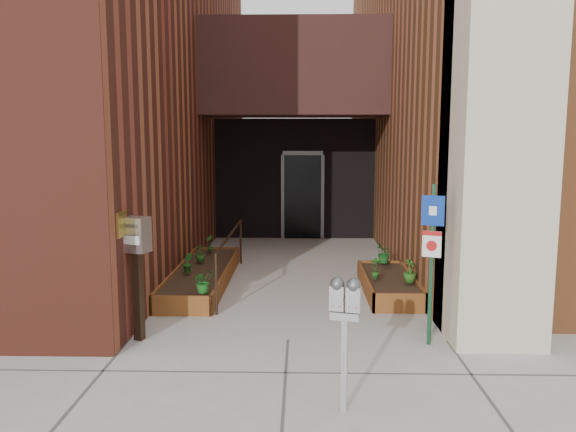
{
  "coord_description": "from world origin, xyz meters",
  "views": [
    {
      "loc": [
        0.16,
        -6.77,
        2.53
      ],
      "look_at": [
        -0.04,
        1.8,
        1.33
      ],
      "focal_mm": 35.0,
      "sensor_mm": 36.0,
      "label": 1
    }
  ],
  "objects": [
    {
      "name": "planter_left",
      "position": [
        -1.55,
        2.7,
        0.13
      ],
      "size": [
        0.9,
        3.6,
        0.3
      ],
      "color": "brown",
      "rests_on": "ground"
    },
    {
      "name": "shrub_left_d",
      "position": [
        -1.63,
        3.99,
        0.48
      ],
      "size": [
        0.25,
        0.25,
        0.35
      ],
      "primitive_type": "imported",
      "rotation": [
        0.0,
        0.0,
        5.26
      ],
      "color": "#1D5217",
      "rests_on": "planter_left"
    },
    {
      "name": "ground",
      "position": [
        0.0,
        0.0,
        0.0
      ],
      "size": [
        80.0,
        80.0,
        0.0
      ],
      "primitive_type": "plane",
      "color": "#9E9991",
      "rests_on": "ground"
    },
    {
      "name": "handrail",
      "position": [
        -1.05,
        2.65,
        0.75
      ],
      "size": [
        0.04,
        3.34,
        0.9
      ],
      "color": "black",
      "rests_on": "ground"
    },
    {
      "name": "shrub_left_a",
      "position": [
        -1.25,
        1.1,
        0.47
      ],
      "size": [
        0.42,
        0.42,
        0.34
      ],
      "primitive_type": "imported",
      "rotation": [
        0.0,
        0.0,
        0.62
      ],
      "color": "#1C621C",
      "rests_on": "planter_left"
    },
    {
      "name": "shrub_right_c",
      "position": [
        1.65,
        3.1,
        0.48
      ],
      "size": [
        0.34,
        0.34,
        0.37
      ],
      "primitive_type": "imported",
      "rotation": [
        0.0,
        0.0,
        4.72
      ],
      "color": "#19571E",
      "rests_on": "planter_right"
    },
    {
      "name": "parking_meter",
      "position": [
        0.57,
        -1.83,
        0.99
      ],
      "size": [
        0.3,
        0.17,
        1.28
      ],
      "color": "#B1B1B4",
      "rests_on": "ground"
    },
    {
      "name": "shrub_left_c",
      "position": [
        -1.66,
        3.13,
        0.46
      ],
      "size": [
        0.25,
        0.25,
        0.32
      ],
      "primitive_type": "imported",
      "rotation": [
        0.0,
        0.0,
        4.08
      ],
      "color": "#245618",
      "rests_on": "planter_left"
    },
    {
      "name": "sign_post",
      "position": [
        1.74,
        -0.11,
        1.22
      ],
      "size": [
        0.26,
        0.12,
        1.98
      ],
      "color": "#14381F",
      "rests_on": "ground"
    },
    {
      "name": "shrub_right_a",
      "position": [
        1.85,
        1.74,
        0.48
      ],
      "size": [
        0.29,
        0.29,
        0.37
      ],
      "primitive_type": "imported",
      "rotation": [
        0.0,
        0.0,
        0.91
      ],
      "color": "#295919",
      "rests_on": "planter_right"
    },
    {
      "name": "shrub_right_b",
      "position": [
        1.35,
        1.92,
        0.48
      ],
      "size": [
        0.24,
        0.24,
        0.37
      ],
      "primitive_type": "imported",
      "rotation": [
        0.0,
        0.0,
        2.85
      ],
      "color": "#24601B",
      "rests_on": "planter_right"
    },
    {
      "name": "planter_right",
      "position": [
        1.6,
        2.2,
        0.13
      ],
      "size": [
        0.8,
        2.2,
        0.3
      ],
      "color": "brown",
      "rests_on": "ground"
    },
    {
      "name": "payment_dropbox",
      "position": [
        -1.87,
        -0.02,
        1.13
      ],
      "size": [
        0.37,
        0.32,
        1.56
      ],
      "color": "black",
      "rests_on": "ground"
    },
    {
      "name": "architecture",
      "position": [
        -0.18,
        6.89,
        4.98
      ],
      "size": [
        20.0,
        14.6,
        10.0
      ],
      "color": "maroon",
      "rests_on": "ground"
    },
    {
      "name": "shrub_left_b",
      "position": [
        -1.73,
        2.3,
        0.46
      ],
      "size": [
        0.23,
        0.23,
        0.32
      ],
      "primitive_type": "imported",
      "rotation": [
        0.0,
        0.0,
        1.96
      ],
      "color": "#1F5A19",
      "rests_on": "planter_left"
    }
  ]
}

